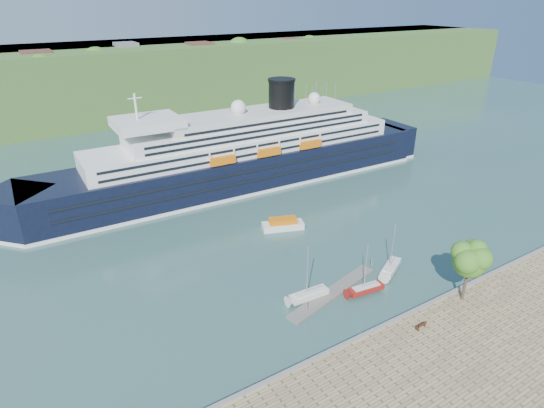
{
  "coord_description": "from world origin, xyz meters",
  "views": [
    {
      "loc": [
        -36.45,
        -32.73,
        40.74
      ],
      "look_at": [
        2.82,
        30.0,
        6.57
      ],
      "focal_mm": 30.0,
      "sensor_mm": 36.0,
      "label": 1
    }
  ],
  "objects": [
    {
      "name": "sailboat_white_far",
      "position": [
        12.63,
        9.66,
        4.27
      ],
      "size": [
        6.71,
        4.71,
        8.55
      ],
      "primitive_type": null,
      "rotation": [
        0.0,
        0.0,
        0.48
      ],
      "color": "silver",
      "rests_on": "ground"
    },
    {
      "name": "floating_pontoon",
      "position": [
        1.16,
        10.05,
        0.2
      ],
      "size": [
        18.46,
        6.53,
        0.41
      ],
      "primitive_type": null,
      "rotation": [
        0.0,
        0.0,
        0.24
      ],
      "color": "gray",
      "rests_on": "ground"
    },
    {
      "name": "tender_launch",
      "position": [
        6.13,
        31.39,
        1.1
      ],
      "size": [
        8.42,
        5.32,
        2.2
      ],
      "primitive_type": null,
      "rotation": [
        0.0,
        0.0,
        -0.35
      ],
      "color": "orange",
      "rests_on": "ground"
    },
    {
      "name": "quay_coping",
      "position": [
        0.0,
        -0.2,
        1.15
      ],
      "size": [
        220.0,
        0.5,
        0.3
      ],
      "primitive_type": "cube",
      "color": "slate",
      "rests_on": "promenade"
    },
    {
      "name": "sailboat_red",
      "position": [
        5.29,
        7.47,
        4.04
      ],
      "size": [
        6.43,
        2.53,
        8.09
      ],
      "primitive_type": null,
      "rotation": [
        0.0,
        0.0,
        -0.13
      ],
      "color": "maroon",
      "rests_on": "ground"
    },
    {
      "name": "far_hillside",
      "position": [
        0.0,
        145.0,
        12.0
      ],
      "size": [
        400.0,
        50.0,
        24.0
      ],
      "primitive_type": "cube",
      "color": "#3B6026",
      "rests_on": "ground"
    },
    {
      "name": "cruise_ship",
      "position": [
        9.92,
        55.25,
        11.82
      ],
      "size": [
        105.64,
        18.33,
        23.63
      ],
      "primitive_type": null,
      "rotation": [
        0.0,
        0.0,
        -0.03
      ],
      "color": "black",
      "rests_on": "ground"
    },
    {
      "name": "park_bench",
      "position": [
        5.09,
        -3.04,
        1.53
      ],
      "size": [
        1.69,
        0.77,
        1.06
      ],
      "primitive_type": null,
      "rotation": [
        0.0,
        0.0,
        0.05
      ],
      "color": "#442413",
      "rests_on": "promenade"
    },
    {
      "name": "promenade_tree",
      "position": [
        15.1,
        -1.87,
        6.1
      ],
      "size": [
        6.15,
        6.15,
        10.19
      ],
      "primitive_type": null,
      "color": "#2C651A",
      "rests_on": "promenade"
    },
    {
      "name": "ground",
      "position": [
        0.0,
        0.0,
        0.0
      ],
      "size": [
        400.0,
        400.0,
        0.0
      ],
      "primitive_type": "plane",
      "color": "#2E534F",
      "rests_on": "ground"
    },
    {
      "name": "sailboat_white_near",
      "position": [
        -2.82,
        10.76,
        4.3
      ],
      "size": [
        6.74,
        2.2,
        8.6
      ],
      "primitive_type": null,
      "rotation": [
        0.0,
        0.0,
        -0.05
      ],
      "color": "silver",
      "rests_on": "ground"
    }
  ]
}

